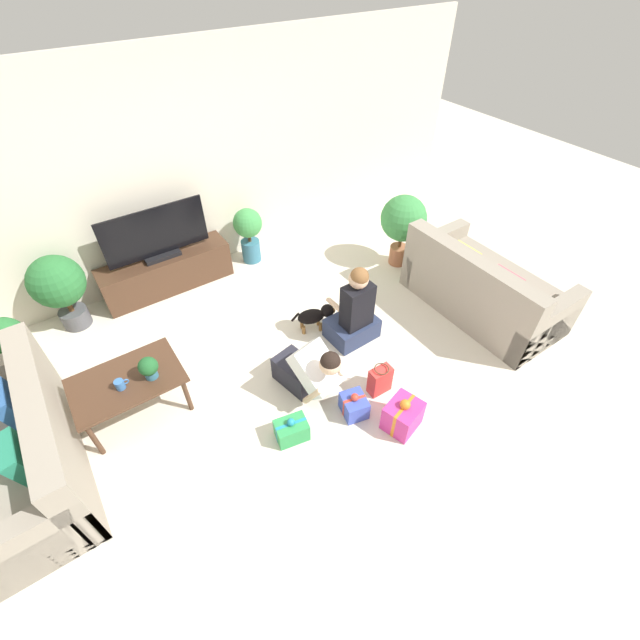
{
  "coord_description": "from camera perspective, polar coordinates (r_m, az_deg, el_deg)",
  "views": [
    {
      "loc": [
        -1.34,
        -2.21,
        3.44
      ],
      "look_at": [
        0.44,
        0.39,
        0.45
      ],
      "focal_mm": 24.0,
      "sensor_mm": 36.0,
      "label": 1
    }
  ],
  "objects": [
    {
      "name": "tv_console",
      "position": [
        5.65,
        -19.69,
        6.02
      ],
      "size": [
        1.56,
        0.39,
        0.46
      ],
      "color": "#472D1E",
      "rests_on": "ground_plane"
    },
    {
      "name": "sofa_right",
      "position": [
        5.29,
        20.78,
        3.92
      ],
      "size": [
        0.95,
        1.78,
        0.87
      ],
      "rotation": [
        0.0,
        0.0,
        1.57
      ],
      "color": "gray",
      "rests_on": "ground_plane"
    },
    {
      "name": "wall_back",
      "position": [
        5.46,
        -18.31,
        18.31
      ],
      "size": [
        8.4,
        0.06,
        2.6
      ],
      "color": "beige",
      "rests_on": "ground_plane"
    },
    {
      "name": "gift_bag_a",
      "position": [
        4.24,
        8.0,
        -7.92
      ],
      "size": [
        0.23,
        0.15,
        0.33
      ],
      "rotation": [
        0.0,
        0.0,
        -0.03
      ],
      "color": "red",
      "rests_on": "ground_plane"
    },
    {
      "name": "coffee_table",
      "position": [
        4.2,
        -24.29,
        -7.7
      ],
      "size": [
        0.94,
        0.62,
        0.47
      ],
      "color": "#472D1E",
      "rests_on": "ground_plane"
    },
    {
      "name": "gift_box_b",
      "position": [
        4.03,
        10.96,
        -12.39
      ],
      "size": [
        0.38,
        0.35,
        0.37
      ],
      "rotation": [
        0.0,
        0.0,
        0.28
      ],
      "color": "#CC3389",
      "rests_on": "ground_plane"
    },
    {
      "name": "tv",
      "position": [
        5.37,
        -20.98,
        10.33
      ],
      "size": [
        1.2,
        0.2,
        0.63
      ],
      "color": "black",
      "rests_on": "tv_console"
    },
    {
      "name": "sofa_left",
      "position": [
        4.32,
        -35.51,
        -14.63
      ],
      "size": [
        0.95,
        1.78,
        0.87
      ],
      "rotation": [
        0.0,
        0.0,
        -1.57
      ],
      "color": "gray",
      "rests_on": "ground_plane"
    },
    {
      "name": "ground_plane",
      "position": [
        4.3,
        -1.93,
        -9.67
      ],
      "size": [
        16.0,
        16.0,
        0.0
      ],
      "primitive_type": "plane",
      "color": "beige"
    },
    {
      "name": "dog",
      "position": [
        4.76,
        -0.59,
        0.63
      ],
      "size": [
        0.49,
        0.26,
        0.31
      ],
      "rotation": [
        0.0,
        0.0,
        1.24
      ],
      "color": "black",
      "rests_on": "ground_plane"
    },
    {
      "name": "tabletop_plant",
      "position": [
        4.01,
        -21.9,
        -5.9
      ],
      "size": [
        0.17,
        0.17,
        0.22
      ],
      "color": "#336B84",
      "rests_on": "coffee_table"
    },
    {
      "name": "gift_box_c",
      "position": [
        3.94,
        -3.81,
        -14.42
      ],
      "size": [
        0.32,
        0.25,
        0.26
      ],
      "rotation": [
        0.0,
        0.0,
        -0.2
      ],
      "color": "#2D934C",
      "rests_on": "ground_plane"
    },
    {
      "name": "mug",
      "position": [
        4.09,
        -25.1,
        -7.78
      ],
      "size": [
        0.12,
        0.08,
        0.09
      ],
      "color": "#386BAD",
      "rests_on": "coffee_table"
    },
    {
      "name": "person_sitting",
      "position": [
        4.57,
        4.6,
        0.89
      ],
      "size": [
        0.53,
        0.49,
        0.97
      ],
      "rotation": [
        0.0,
        0.0,
        3.17
      ],
      "color": "#283351",
      "rests_on": "ground_plane"
    },
    {
      "name": "person_kneeling",
      "position": [
        4.05,
        -1.41,
        -6.71
      ],
      "size": [
        0.45,
        0.78,
        0.76
      ],
      "rotation": [
        0.0,
        0.0,
        0.19
      ],
      "color": "#23232D",
      "rests_on": "ground_plane"
    },
    {
      "name": "gift_box_a",
      "position": [
        4.09,
        4.56,
        -11.26
      ],
      "size": [
        0.27,
        0.29,
        0.27
      ],
      "rotation": [
        0.0,
        0.0,
        -0.24
      ],
      "color": "#3D51BC",
      "rests_on": "ground_plane"
    },
    {
      "name": "potted_plant_corner_left",
      "position": [
        5.1,
        -36.2,
        -2.57
      ],
      "size": [
        0.4,
        0.4,
        0.73
      ],
      "color": "#A36042",
      "rests_on": "ground_plane"
    },
    {
      "name": "potted_plant_back_right",
      "position": [
        5.76,
        -9.51,
        11.7
      ],
      "size": [
        0.37,
        0.37,
        0.76
      ],
      "color": "#336B84",
      "rests_on": "ground_plane"
    },
    {
      "name": "potted_plant_corner_right",
      "position": [
        5.63,
        11.03,
        12.83
      ],
      "size": [
        0.58,
        0.58,
        0.97
      ],
      "color": "#A36042",
      "rests_on": "ground_plane"
    },
    {
      "name": "potted_plant_back_left",
      "position": [
        5.36,
        -31.52,
        3.98
      ],
      "size": [
        0.57,
        0.57,
        0.9
      ],
      "color": "#4C4C51",
      "rests_on": "ground_plane"
    }
  ]
}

